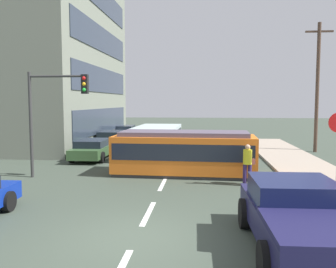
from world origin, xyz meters
TOP-DOWN VIEW (x-y plane):
  - ground_plane at (0.00, 10.00)m, footprint 120.00×120.00m
  - sidewalk_curb_right at (6.80, 6.00)m, footprint 3.20×36.00m
  - lane_stripe_1 at (0.00, 2.00)m, footprint 0.16×2.40m
  - lane_stripe_2 at (0.00, 6.00)m, footprint 0.16×2.40m
  - lane_stripe_3 at (0.00, 14.15)m, footprint 0.16×2.40m
  - lane_stripe_4 at (0.00, 20.15)m, footprint 0.16×2.40m
  - corner_building at (-13.94, 19.94)m, footprint 15.19×16.86m
  - streetcar_tram at (0.78, 8.15)m, footprint 6.65×2.78m
  - city_bus at (-1.15, 13.22)m, footprint 2.65×5.41m
  - pedestrian_crossing at (3.49, 6.27)m, footprint 0.51×0.36m
  - pickup_truck_parked at (3.83, -0.44)m, footprint 2.37×5.05m
  - parked_sedan_mid at (-4.85, 12.11)m, footprint 2.00×4.41m
  - parked_sedan_far at (-5.31, 18.37)m, footprint 2.02×4.56m
  - parked_sedan_furthest at (-5.70, 24.90)m, footprint 2.02×4.21m
  - traffic_light_mast at (-4.95, 6.81)m, footprint 2.74×0.33m
  - utility_pole_mid at (9.28, 16.67)m, footprint 1.80×0.24m

SIDE VIEW (x-z plane):
  - ground_plane at x=0.00m, z-range 0.00..0.00m
  - lane_stripe_1 at x=0.00m, z-range 0.00..0.01m
  - lane_stripe_2 at x=0.00m, z-range 0.00..0.01m
  - lane_stripe_3 at x=0.00m, z-range 0.00..0.01m
  - lane_stripe_4 at x=0.00m, z-range 0.00..0.01m
  - sidewalk_curb_right at x=6.80m, z-range 0.00..0.14m
  - parked_sedan_furthest at x=-5.70m, z-range 0.03..1.22m
  - parked_sedan_mid at x=-4.85m, z-range 0.03..1.22m
  - parked_sedan_far at x=-5.31m, z-range 0.03..1.22m
  - pickup_truck_parked at x=3.83m, z-range 0.02..1.57m
  - pedestrian_crossing at x=3.49m, z-range 0.11..1.78m
  - streetcar_tram at x=0.78m, z-range 0.04..2.07m
  - city_bus at x=-1.15m, z-range 0.14..2.05m
  - traffic_light_mast at x=-4.95m, z-range 0.96..5.69m
  - utility_pole_mid at x=9.28m, z-range 0.18..8.85m
  - corner_building at x=-13.94m, z-range 0.00..19.20m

